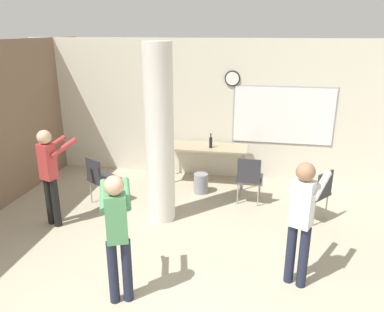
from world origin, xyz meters
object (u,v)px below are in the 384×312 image
(chair_near_pillar, at_px, (101,177))
(person_playing_side, at_px, (302,215))
(folding_table, at_px, (205,149))
(chair_mid_room, at_px, (316,191))
(person_watching_back, at_px, (50,170))
(person_playing_front, at_px, (117,229))
(bottle_on_table, at_px, (211,142))
(chair_table_right, at_px, (249,176))

(chair_near_pillar, xyz_separation_m, person_playing_side, (3.22, -1.62, 0.42))
(folding_table, distance_m, chair_near_pillar, 2.11)
(chair_mid_room, relative_size, person_watching_back, 0.56)
(folding_table, height_order, person_playing_front, person_playing_front)
(chair_near_pillar, relative_size, person_playing_side, 0.55)
(bottle_on_table, bearing_deg, folding_table, 142.50)
(chair_mid_room, bearing_deg, person_watching_back, -167.56)
(chair_table_right, distance_m, person_playing_front, 3.15)
(person_playing_side, bearing_deg, chair_table_right, 107.32)
(folding_table, xyz_separation_m, chair_table_right, (0.91, -0.79, -0.21))
(folding_table, xyz_separation_m, bottle_on_table, (0.12, -0.09, 0.17))
(person_playing_side, relative_size, person_playing_front, 1.02)
(chair_table_right, height_order, person_playing_side, person_playing_side)
(folding_table, height_order, chair_table_right, chair_table_right)
(chair_table_right, xyz_separation_m, person_playing_front, (-1.32, -2.83, 0.39))
(folding_table, xyz_separation_m, chair_near_pillar, (-1.64, -1.31, -0.21))
(chair_table_right, relative_size, person_watching_back, 0.56)
(bottle_on_table, bearing_deg, chair_near_pillar, -145.28)
(bottle_on_table, bearing_deg, chair_table_right, -41.48)
(person_playing_side, distance_m, person_playing_front, 2.10)
(folding_table, bearing_deg, chair_table_right, -40.97)
(chair_near_pillar, distance_m, person_playing_side, 3.63)
(chair_table_right, bearing_deg, bottle_on_table, 138.52)
(person_playing_front, bearing_deg, chair_table_right, 65.02)
(folding_table, relative_size, person_playing_front, 1.07)
(chair_near_pillar, height_order, chair_table_right, same)
(chair_table_right, relative_size, person_playing_front, 0.57)
(bottle_on_table, distance_m, chair_near_pillar, 2.18)
(person_playing_side, bearing_deg, bottle_on_table, 117.14)
(bottle_on_table, bearing_deg, person_playing_side, -62.86)
(chair_table_right, bearing_deg, chair_near_pillar, -168.38)
(person_playing_front, bearing_deg, person_watching_back, 138.36)
(folding_table, height_order, person_watching_back, person_watching_back)
(person_watching_back, bearing_deg, person_playing_side, -12.37)
(person_watching_back, bearing_deg, folding_table, 45.87)
(folding_table, bearing_deg, chair_mid_room, -32.04)
(folding_table, xyz_separation_m, chair_mid_room, (1.99, -1.24, -0.21))
(person_watching_back, bearing_deg, chair_near_pillar, 62.33)
(chair_near_pillar, bearing_deg, person_playing_front, -61.85)
(bottle_on_table, bearing_deg, person_playing_front, -98.54)
(chair_table_right, distance_m, person_watching_back, 3.30)
(chair_mid_room, xyz_separation_m, person_playing_side, (-0.41, -1.70, 0.42))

